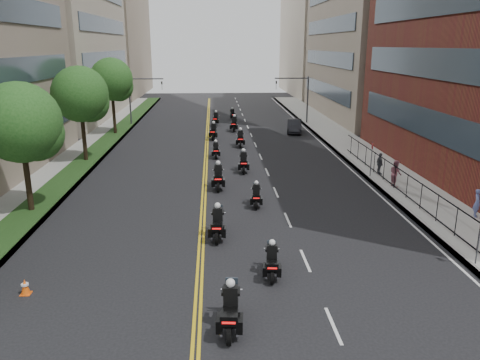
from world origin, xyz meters
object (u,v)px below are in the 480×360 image
object	(u,v)px
motorcycle_2	(218,225)
pedestrian_c	(380,164)
motorcycle_0	(230,311)
motorcycle_7	(240,139)
pedestrian_a	(477,203)
motorcycle_6	(216,151)
motorcycle_9	(234,125)
motorcycle_4	(218,178)
motorcycle_10	(216,119)
motorcycle_8	(214,132)
motorcycle_1	(272,262)
motorcycle_5	(244,163)
motorcycle_11	(233,115)
traffic_cone	(25,287)
pedestrian_b	(396,173)
motorcycle_3	(256,196)
parked_sedan	(294,126)

from	to	relation	value
motorcycle_2	pedestrian_c	distance (m)	15.95
pedestrian_c	motorcycle_0	bearing A→B (deg)	144.19
motorcycle_7	pedestrian_a	world-z (taller)	motorcycle_7
motorcycle_6	pedestrian_a	xyz separation A→B (m)	(14.11, -15.31, 0.32)
pedestrian_a	motorcycle_9	bearing A→B (deg)	40.24
motorcycle_4	motorcycle_10	distance (m)	25.55
motorcycle_2	pedestrian_c	size ratio (longest dim) A/B	1.56
motorcycle_8	motorcycle_10	xyz separation A→B (m)	(0.29, 8.62, -0.03)
motorcycle_1	motorcycle_9	bearing A→B (deg)	95.96
motorcycle_1	motorcycle_10	distance (m)	37.97
motorcycle_1	motorcycle_5	distance (m)	16.54
motorcycle_8	motorcycle_10	size ratio (longest dim) A/B	1.05
motorcycle_8	motorcycle_11	size ratio (longest dim) A/B	1.14
motorcycle_0	traffic_cone	distance (m)	8.25
motorcycle_4	pedestrian_b	xyz separation A→B (m)	(11.71, -0.62, 0.29)
motorcycle_8	pedestrian_b	world-z (taller)	pedestrian_b
motorcycle_4	motorcycle_7	xyz separation A→B (m)	(2.24, 13.19, -0.04)
motorcycle_3	motorcycle_5	world-z (taller)	motorcycle_5
motorcycle_6	motorcycle_4	bearing A→B (deg)	-90.05
motorcycle_0	motorcycle_1	distance (m)	4.12
motorcycle_4	motorcycle_11	xyz separation A→B (m)	(2.17, 29.33, -0.10)
motorcycle_6	motorcycle_10	distance (m)	16.70
motorcycle_5	motorcycle_10	distance (m)	21.46
pedestrian_a	traffic_cone	size ratio (longest dim) A/B	2.47
motorcycle_2	motorcycle_8	distance (m)	25.22
motorcycle_2	motorcycle_11	world-z (taller)	motorcycle_2
motorcycle_0	motorcycle_2	bearing A→B (deg)	97.58
motorcycle_2	traffic_cone	distance (m)	8.96
motorcycle_3	motorcycle_11	xyz separation A→B (m)	(-0.02, 32.94, 0.04)
motorcycle_0	motorcycle_11	world-z (taller)	motorcycle_0
motorcycle_10	parked_sedan	size ratio (longest dim) A/B	0.55
motorcycle_8	pedestrian_a	world-z (taller)	motorcycle_8
motorcycle_0	motorcycle_3	bearing A→B (deg)	85.98
motorcycle_3	motorcycle_5	size ratio (longest dim) A/B	0.87
motorcycle_1	motorcycle_10	bearing A→B (deg)	98.99
motorcycle_5	motorcycle_6	xyz separation A→B (m)	(-2.04, 4.68, -0.09)
motorcycle_1	pedestrian_c	size ratio (longest dim) A/B	1.37
pedestrian_b	motorcycle_0	bearing A→B (deg)	137.61
motorcycle_10	pedestrian_c	world-z (taller)	motorcycle_10
motorcycle_5	pedestrian_b	bearing A→B (deg)	-23.60
motorcycle_11	pedestrian_b	distance (m)	31.44
motorcycle_1	pedestrian_a	world-z (taller)	pedestrian_a
motorcycle_1	motorcycle_10	world-z (taller)	motorcycle_10
motorcycle_6	pedestrian_c	world-z (taller)	pedestrian_c
motorcycle_2	motorcycle_11	size ratio (longest dim) A/B	1.11
motorcycle_1	motorcycle_8	xyz separation A→B (m)	(-2.31, 29.30, 0.10)
motorcycle_7	motorcycle_11	bearing A→B (deg)	93.61
motorcycle_10	pedestrian_c	distance (m)	25.94
motorcycle_0	motorcycle_5	size ratio (longest dim) A/B	1.03
motorcycle_7	motorcycle_2	bearing A→B (deg)	-92.91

